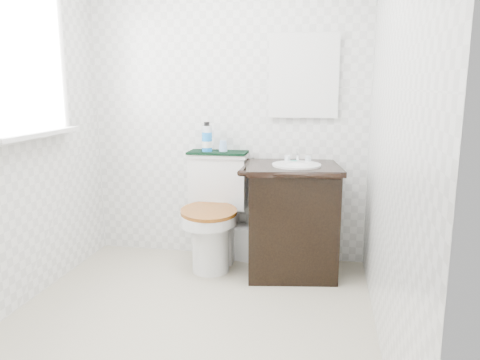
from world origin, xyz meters
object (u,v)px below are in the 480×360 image
(trash_bin, at_px, (246,242))
(mouthwash_bottle, at_px, (207,138))
(cup, at_px, (223,146))
(vanity, at_px, (292,217))
(toilet, at_px, (215,218))

(trash_bin, height_order, mouthwash_bottle, mouthwash_bottle)
(mouthwash_bottle, bearing_deg, cup, 11.34)
(vanity, bearing_deg, trash_bin, 152.42)
(toilet, height_order, trash_bin, toilet)
(mouthwash_bottle, distance_m, cup, 0.14)
(toilet, distance_m, trash_bin, 0.35)
(trash_bin, bearing_deg, cup, 178.81)
(vanity, height_order, trash_bin, vanity)
(vanity, bearing_deg, mouthwash_bottle, 165.50)
(cup, bearing_deg, toilet, -105.97)
(toilet, relative_size, mouthwash_bottle, 3.77)
(toilet, relative_size, trash_bin, 3.12)
(vanity, distance_m, mouthwash_bottle, 0.89)
(cup, bearing_deg, vanity, -19.78)
(vanity, relative_size, mouthwash_bottle, 4.04)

